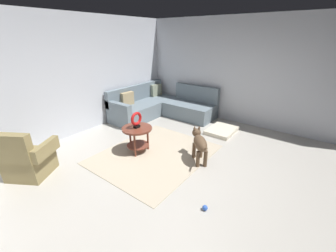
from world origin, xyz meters
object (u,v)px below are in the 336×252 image
at_px(armchair, 27,159).
at_px(dog, 200,143).
at_px(torus_sculpture, 136,120).
at_px(dog_toy_ball, 205,208).
at_px(side_table, 137,133).
at_px(dog_bed_mat, 222,130).
at_px(sectional_couch, 161,107).

relative_size(armchair, dog, 1.54).
relative_size(armchair, torus_sculpture, 3.05).
relative_size(armchair, dog_toy_ball, 13.08).
bearing_deg(side_table, dog_bed_mat, -26.68).
height_order(side_table, dog_bed_mat, side_table).
xyz_separation_m(side_table, dog_bed_mat, (1.95, -0.98, -0.37)).
bearing_deg(sectional_couch, side_table, -153.77).
bearing_deg(armchair, side_table, 31.02).
distance_m(side_table, dog, 1.26).
height_order(armchair, side_table, armchair).
relative_size(dog, dog_toy_ball, 8.49).
distance_m(sectional_couch, armchair, 3.67).
height_order(dog_bed_mat, dog, dog).
bearing_deg(sectional_couch, dog_bed_mat, -90.16).
bearing_deg(torus_sculpture, sectional_couch, 26.23).
distance_m(sectional_couch, dog_toy_ball, 3.84).
xyz_separation_m(torus_sculpture, dog_toy_ball, (-0.61, -1.88, -0.67)).
relative_size(torus_sculpture, dog_bed_mat, 0.41).
distance_m(dog_bed_mat, dog_toy_ball, 2.72).
bearing_deg(torus_sculpture, dog, -69.38).
relative_size(armchair, side_table, 1.66).
relative_size(dog_bed_mat, dog, 1.24).
bearing_deg(dog_bed_mat, dog_toy_ball, -160.63).
height_order(sectional_couch, dog_toy_ball, sectional_couch).
relative_size(sectional_couch, dog_toy_ball, 29.54).
height_order(armchair, dog, armchair).
relative_size(sectional_couch, side_table, 3.75).
distance_m(sectional_couch, dog_bed_mat, 1.96).
relative_size(side_table, dog_toy_ball, 7.88).
bearing_deg(sectional_couch, torus_sculpture, -153.77).
bearing_deg(sectional_couch, dog_toy_ball, -132.10).
height_order(sectional_couch, torus_sculpture, sectional_couch).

